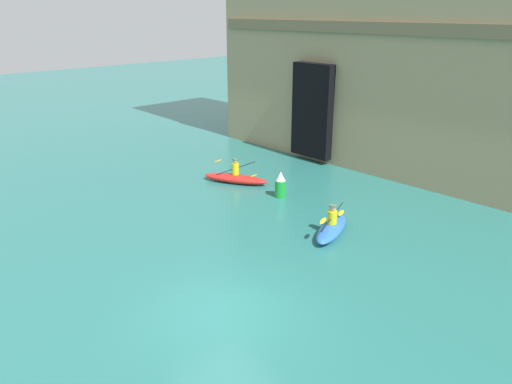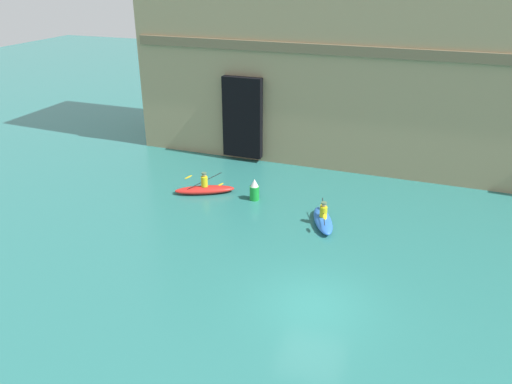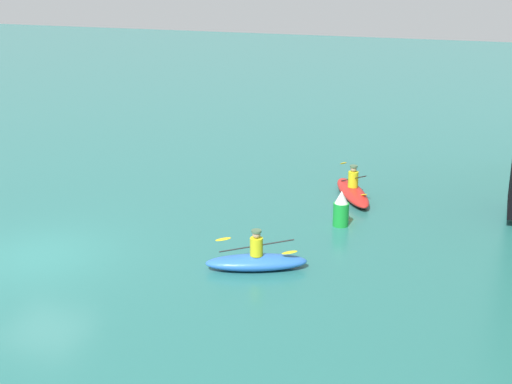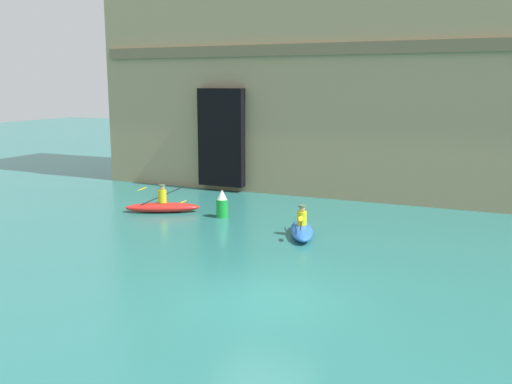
{
  "view_description": "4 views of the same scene",
  "coord_description": "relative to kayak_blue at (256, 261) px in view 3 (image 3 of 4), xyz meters",
  "views": [
    {
      "loc": [
        9.16,
        -7.53,
        7.93
      ],
      "look_at": [
        -2.09,
        3.21,
        2.19
      ],
      "focal_mm": 35.0,
      "sensor_mm": 36.0,
      "label": 1
    },
    {
      "loc": [
        3.15,
        -14.69,
        11.33
      ],
      "look_at": [
        -4.14,
        5.08,
        1.71
      ],
      "focal_mm": 35.0,
      "sensor_mm": 36.0,
      "label": 2
    },
    {
      "loc": [
        15.82,
        12.07,
        8.25
      ],
      "look_at": [
        -3.21,
        5.49,
        1.52
      ],
      "focal_mm": 50.0,
      "sensor_mm": 36.0,
      "label": 3
    },
    {
      "loc": [
        5.56,
        -12.95,
        5.55
      ],
      "look_at": [
        -1.8,
        3.54,
        2.07
      ],
      "focal_mm": 40.0,
      "sensor_mm": 36.0,
      "label": 4
    }
  ],
  "objects": [
    {
      "name": "marker_buoy",
      "position": [
        -4.04,
        1.46,
        0.29
      ],
      "size": [
        0.5,
        0.5,
        1.17
      ],
      "color": "green",
      "rests_on": "ground"
    },
    {
      "name": "kayak_red",
      "position": [
        -6.85,
        1.26,
        -0.0
      ],
      "size": [
        3.22,
        2.14,
        1.21
      ],
      "rotation": [
        0.0,
        0.0,
        3.61
      ],
      "color": "red",
      "rests_on": "ground"
    },
    {
      "name": "ground_plane",
      "position": [
        1.15,
        -6.21,
        -0.26
      ],
      "size": [
        120.0,
        120.0,
        0.0
      ],
      "primitive_type": "plane",
      "color": "#28706B"
    },
    {
      "name": "kayak_blue",
      "position": [
        0.0,
        0.0,
        0.0
      ],
      "size": [
        1.8,
        2.89,
        1.16
      ],
      "rotation": [
        0.0,
        0.0,
        5.1
      ],
      "color": "blue",
      "rests_on": "ground"
    }
  ]
}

